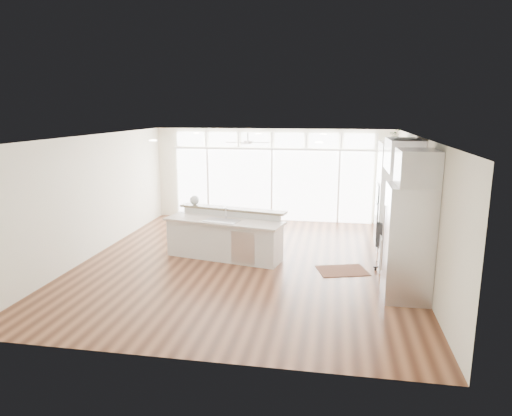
# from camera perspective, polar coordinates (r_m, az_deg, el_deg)

# --- Properties ---
(floor) EXTENTS (7.00, 8.00, 0.02)m
(floor) POSITION_cam_1_polar(r_m,az_deg,el_deg) (9.96, -1.21, -6.85)
(floor) COLOR #482516
(floor) RESTS_ON ground
(ceiling) EXTENTS (7.00, 8.00, 0.02)m
(ceiling) POSITION_cam_1_polar(r_m,az_deg,el_deg) (9.43, -1.28, 8.91)
(ceiling) COLOR silver
(ceiling) RESTS_ON wall_back
(wall_back) EXTENTS (7.00, 0.04, 2.70)m
(wall_back) POSITION_cam_1_polar(r_m,az_deg,el_deg) (13.49, 2.05, 4.16)
(wall_back) COLOR white
(wall_back) RESTS_ON floor
(wall_front) EXTENTS (7.00, 0.04, 2.70)m
(wall_front) POSITION_cam_1_polar(r_m,az_deg,el_deg) (5.86, -8.87, -6.82)
(wall_front) COLOR white
(wall_front) RESTS_ON floor
(wall_left) EXTENTS (0.04, 8.00, 2.70)m
(wall_left) POSITION_cam_1_polar(r_m,az_deg,el_deg) (10.83, -19.74, 1.42)
(wall_left) COLOR white
(wall_left) RESTS_ON floor
(wall_right) EXTENTS (0.04, 8.00, 2.70)m
(wall_right) POSITION_cam_1_polar(r_m,az_deg,el_deg) (9.57, 19.77, 0.08)
(wall_right) COLOR white
(wall_right) RESTS_ON floor
(glass_wall) EXTENTS (5.80, 0.06, 2.08)m
(glass_wall) POSITION_cam_1_polar(r_m,az_deg,el_deg) (13.48, 2.00, 2.86)
(glass_wall) COLOR white
(glass_wall) RESTS_ON wall_back
(transom_row) EXTENTS (5.90, 0.06, 0.40)m
(transom_row) POSITION_cam_1_polar(r_m,az_deg,el_deg) (13.33, 2.04, 8.51)
(transom_row) COLOR white
(transom_row) RESTS_ON wall_back
(desk_window) EXTENTS (0.04, 0.85, 0.85)m
(desk_window) POSITION_cam_1_polar(r_m,az_deg,el_deg) (9.82, 19.34, 1.59)
(desk_window) COLOR white
(desk_window) RESTS_ON wall_right
(ceiling_fan) EXTENTS (1.16, 1.16, 0.32)m
(ceiling_fan) POSITION_cam_1_polar(r_m,az_deg,el_deg) (12.28, -1.03, 8.66)
(ceiling_fan) COLOR white
(ceiling_fan) RESTS_ON ceiling
(recessed_lights) EXTENTS (3.40, 3.00, 0.02)m
(recessed_lights) POSITION_cam_1_polar(r_m,az_deg,el_deg) (9.63, -1.05, 8.86)
(recessed_lights) COLOR white
(recessed_lights) RESTS_ON ceiling
(oven_cabinet) EXTENTS (0.64, 1.20, 2.50)m
(oven_cabinet) POSITION_cam_1_polar(r_m,az_deg,el_deg) (11.29, 16.59, 1.54)
(oven_cabinet) COLOR silver
(oven_cabinet) RESTS_ON floor
(desk_nook) EXTENTS (0.72, 1.30, 0.76)m
(desk_nook) POSITION_cam_1_polar(r_m,az_deg,el_deg) (10.04, 17.01, -4.90)
(desk_nook) COLOR silver
(desk_nook) RESTS_ON floor
(upper_cabinets) EXTENTS (0.64, 1.30, 0.64)m
(upper_cabinets) POSITION_cam_1_polar(r_m,az_deg,el_deg) (9.67, 17.97, 6.32)
(upper_cabinets) COLOR silver
(upper_cabinets) RESTS_ON wall_right
(refrigerator) EXTENTS (0.76, 0.90, 2.00)m
(refrigerator) POSITION_cam_1_polar(r_m,az_deg,el_deg) (8.30, 18.47, -4.13)
(refrigerator) COLOR silver
(refrigerator) RESTS_ON floor
(fridge_cabinet) EXTENTS (0.64, 0.90, 0.60)m
(fridge_cabinet) POSITION_cam_1_polar(r_m,az_deg,el_deg) (8.05, 19.52, 4.78)
(fridge_cabinet) COLOR silver
(fridge_cabinet) RESTS_ON wall_right
(framed_photos) EXTENTS (0.06, 0.22, 0.80)m
(framed_photos) POSITION_cam_1_polar(r_m,az_deg,el_deg) (10.45, 18.75, 1.40)
(framed_photos) COLOR black
(framed_photos) RESTS_ON wall_right
(kitchen_island) EXTENTS (2.81, 1.54, 1.06)m
(kitchen_island) POSITION_cam_1_polar(r_m,az_deg,el_deg) (10.11, -4.01, -3.38)
(kitchen_island) COLOR silver
(kitchen_island) RESTS_ON floor
(rug) EXTENTS (1.14, 0.96, 0.01)m
(rug) POSITION_cam_1_polar(r_m,az_deg,el_deg) (9.61, 10.74, -7.69)
(rug) COLOR #381B12
(rug) RESTS_ON floor
(office_chair) EXTENTS (0.65, 0.62, 0.98)m
(office_chair) POSITION_cam_1_polar(r_m,az_deg,el_deg) (9.76, 16.43, -4.69)
(office_chair) COLOR black
(office_chair) RESTS_ON floor
(fishbowl) EXTENTS (0.24, 0.24, 0.22)m
(fishbowl) POSITION_cam_1_polar(r_m,az_deg,el_deg) (10.74, -7.69, 0.98)
(fishbowl) COLOR silver
(fishbowl) RESTS_ON kitchen_island
(monitor) EXTENTS (0.14, 0.50, 0.41)m
(monitor) POSITION_cam_1_polar(r_m,az_deg,el_deg) (9.88, 16.76, -1.64)
(monitor) COLOR black
(monitor) RESTS_ON desk_nook
(keyboard) EXTENTS (0.16, 0.31, 0.01)m
(keyboard) POSITION_cam_1_polar(r_m,az_deg,el_deg) (9.91, 15.71, -2.72)
(keyboard) COLOR silver
(keyboard) RESTS_ON desk_nook
(potted_plant) EXTENTS (0.31, 0.34, 0.24)m
(potted_plant) POSITION_cam_1_polar(r_m,az_deg,el_deg) (11.13, 17.03, 8.48)
(potted_plant) COLOR #296129
(potted_plant) RESTS_ON oven_cabinet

